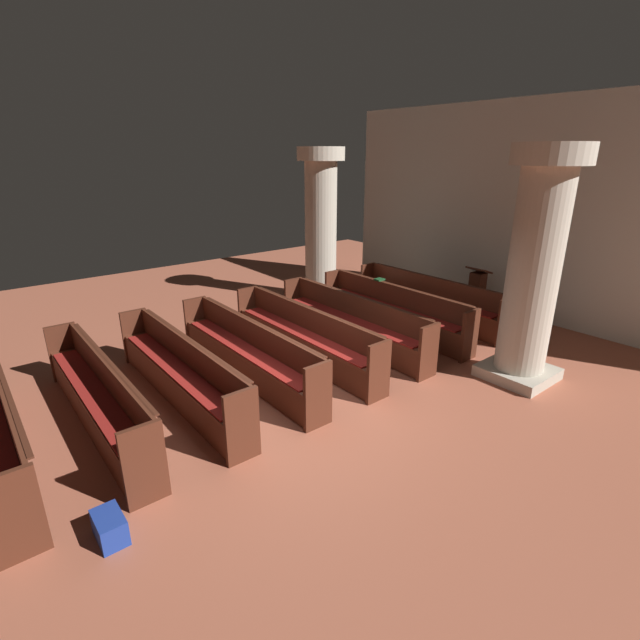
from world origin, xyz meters
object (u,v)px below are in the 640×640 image
(pew_row_4, at_px, (247,349))
(lectern, at_px, (476,294))
(pew_row_5, at_px, (179,369))
(pew_row_6, at_px, (96,393))
(pillar_aisle_side, at_px, (534,265))
(hymn_book, at_px, (379,279))
(pew_row_3, at_px, (303,333))
(pillar_far_side, at_px, (321,223))
(pew_row_0, at_px, (428,297))
(kneeler_box_blue, at_px, (110,527))
(pew_row_2, at_px, (351,319))
(pew_row_1, at_px, (392,308))

(pew_row_4, distance_m, lectern, 5.65)
(pew_row_4, bearing_deg, pew_row_5, -90.00)
(pew_row_4, relative_size, pew_row_6, 1.00)
(lectern, bearing_deg, pew_row_5, -93.79)
(pillar_aisle_side, bearing_deg, hymn_book, 177.35)
(pew_row_3, height_order, lectern, lectern)
(pew_row_3, height_order, pillar_far_side, pillar_far_side)
(pew_row_0, relative_size, pillar_aisle_side, 1.04)
(pew_row_0, bearing_deg, lectern, 68.72)
(pillar_far_side, relative_size, kneeler_box_blue, 9.03)
(pew_row_0, relative_size, pew_row_4, 1.00)
(pew_row_3, bearing_deg, pew_row_0, 90.00)
(pew_row_4, bearing_deg, hymn_book, 99.11)
(pew_row_0, xyz_separation_m, pew_row_2, (0.00, -2.24, 0.00))
(pillar_far_side, distance_m, kneeler_box_blue, 8.14)
(hymn_book, bearing_deg, pillar_aisle_side, -2.65)
(pew_row_1, bearing_deg, pew_row_5, -90.00)
(hymn_book, bearing_deg, pew_row_6, -84.38)
(pew_row_1, bearing_deg, hymn_book, 161.06)
(hymn_book, bearing_deg, pew_row_0, 58.34)
(pew_row_5, distance_m, pew_row_6, 1.12)
(kneeler_box_blue, bearing_deg, hymn_book, 112.85)
(pew_row_2, xyz_separation_m, kneeler_box_blue, (2.07, -4.95, -0.37))
(pew_row_0, bearing_deg, pillar_aisle_side, -21.63)
(pew_row_2, bearing_deg, pew_row_4, -90.00)
(kneeler_box_blue, bearing_deg, pew_row_3, 118.39)
(pew_row_0, distance_m, pew_row_4, 4.48)
(pew_row_3, relative_size, pew_row_6, 1.00)
(pew_row_2, relative_size, pew_row_5, 1.00)
(pew_row_2, xyz_separation_m, pew_row_6, (0.00, -4.48, 0.00))
(pew_row_3, xyz_separation_m, kneeler_box_blue, (2.07, -3.83, -0.37))
(pew_row_0, bearing_deg, kneeler_box_blue, -73.94)
(pew_row_2, bearing_deg, hymn_book, 113.43)
(pew_row_0, xyz_separation_m, pew_row_6, (0.00, -6.72, 0.00))
(pew_row_1, relative_size, pillar_far_side, 1.04)
(pew_row_0, height_order, pew_row_4, same)
(pew_row_1, height_order, lectern, lectern)
(pew_row_1, bearing_deg, pew_row_0, 90.00)
(pew_row_1, bearing_deg, lectern, 78.85)
(pew_row_3, relative_size, kneeler_box_blue, 9.36)
(pew_row_1, distance_m, pew_row_2, 1.12)
(pew_row_4, height_order, lectern, lectern)
(pew_row_5, bearing_deg, pillar_aisle_side, 59.02)
(pew_row_5, distance_m, pillar_far_side, 5.65)
(pillar_far_side, bearing_deg, hymn_book, -3.15)
(pew_row_0, relative_size, kneeler_box_blue, 9.36)
(pew_row_1, distance_m, lectern, 2.31)
(pew_row_4, relative_size, kneeler_box_blue, 9.36)
(pew_row_4, xyz_separation_m, kneeler_box_blue, (2.07, -2.71, -0.37))
(pew_row_5, bearing_deg, lectern, 86.21)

